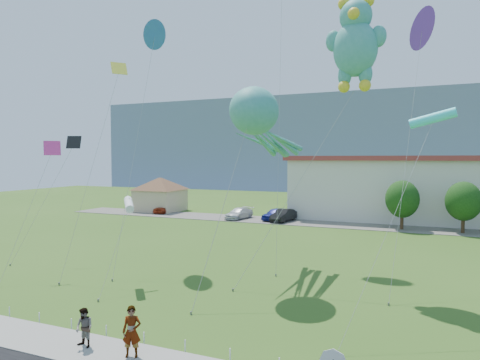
# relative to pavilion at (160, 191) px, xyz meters

# --- Properties ---
(ground) EXTENTS (160.00, 160.00, 0.00)m
(ground) POSITION_rel_pavilion_xyz_m (24.00, -38.00, -3.02)
(ground) COLOR #325718
(ground) RESTS_ON ground
(sidewalk) EXTENTS (80.00, 2.50, 0.10)m
(sidewalk) POSITION_rel_pavilion_xyz_m (24.00, -40.75, -2.97)
(sidewalk) COLOR gray
(sidewalk) RESTS_ON ground
(parking_strip) EXTENTS (70.00, 6.00, 0.06)m
(parking_strip) POSITION_rel_pavilion_xyz_m (24.00, -3.00, -2.99)
(parking_strip) COLOR #59544C
(parking_strip) RESTS_ON ground
(hill_ridge) EXTENTS (160.00, 50.00, 25.00)m
(hill_ridge) POSITION_rel_pavilion_xyz_m (24.00, 82.00, 9.48)
(hill_ridge) COLOR slate
(hill_ridge) RESTS_ON ground
(pavilion) EXTENTS (9.20, 9.20, 5.00)m
(pavilion) POSITION_rel_pavilion_xyz_m (0.00, 0.00, 0.00)
(pavilion) COLOR tan
(pavilion) RESTS_ON ground
(rope_fence) EXTENTS (26.05, 0.05, 0.50)m
(rope_fence) POSITION_rel_pavilion_xyz_m (24.00, -39.30, -2.77)
(rope_fence) COLOR white
(rope_fence) RESTS_ON ground
(tree_near) EXTENTS (3.60, 3.60, 5.47)m
(tree_near) POSITION_rel_pavilion_xyz_m (34.00, -4.00, 0.36)
(tree_near) COLOR #3F2B19
(tree_near) RESTS_ON ground
(tree_mid) EXTENTS (3.60, 3.60, 5.47)m
(tree_mid) POSITION_rel_pavilion_xyz_m (40.00, -4.00, 0.36)
(tree_mid) COLOR #3F2B19
(tree_mid) RESTS_ON ground
(pedestrian_left) EXTENTS (0.86, 0.72, 2.00)m
(pedestrian_left) POSITION_rel_pavilion_xyz_m (25.40, -40.65, -1.92)
(pedestrian_left) COLOR gray
(pedestrian_left) RESTS_ON sidewalk
(pedestrian_right) EXTENTS (0.85, 0.71, 1.61)m
(pedestrian_right) POSITION_rel_pavilion_xyz_m (23.06, -40.69, -2.12)
(pedestrian_right) COLOR gray
(pedestrian_right) RESTS_ON sidewalk
(parked_car_red) EXTENTS (1.89, 4.27, 1.43)m
(parked_car_red) POSITION_rel_pavilion_xyz_m (2.00, -2.03, -2.25)
(parked_car_red) COLOR #A93014
(parked_car_red) RESTS_ON parking_strip
(parked_car_white) EXTENTS (2.82, 5.08, 1.39)m
(parked_car_white) POSITION_rel_pavilion_xyz_m (14.21, -3.38, -2.27)
(parked_car_white) COLOR silver
(parked_car_white) RESTS_ON parking_strip
(parked_car_blue) EXTENTS (2.89, 4.78, 1.52)m
(parked_car_blue) POSITION_rel_pavilion_xyz_m (18.98, -2.79, -2.20)
(parked_car_blue) COLOR navy
(parked_car_blue) RESTS_ON parking_strip
(parked_car_black) EXTENTS (2.36, 4.84, 1.53)m
(parked_car_black) POSITION_rel_pavilion_xyz_m (20.22, -3.40, -2.20)
(parked_car_black) COLOR black
(parked_car_black) RESTS_ON parking_strip
(octopus_kite) EXTENTS (2.99, 12.56, 12.31)m
(octopus_kite) POSITION_rel_pavilion_xyz_m (26.10, -28.09, 7.19)
(octopus_kite) COLOR teal
(octopus_kite) RESTS_ON ground
(teddy_bear_kite) EXTENTS (8.10, 6.52, 18.06)m
(teddy_bear_kite) POSITION_rel_pavilion_xyz_m (31.76, -26.00, 12.21)
(teddy_bear_kite) COLOR teal
(teddy_bear_kite) RESTS_ON ground
(small_kite_purple) EXTENTS (2.31, 11.36, 18.02)m
(small_kite_purple) POSITION_rel_pavilion_xyz_m (35.59, -19.96, 13.86)
(small_kite_purple) COLOR purple
(small_kite_purple) RESTS_ON ground
(small_kite_pink) EXTENTS (1.29, 5.20, 9.02)m
(small_kite_pink) POSITION_rel_pavilion_xyz_m (11.98, -32.06, 4.71)
(small_kite_pink) COLOR #FD3890
(small_kite_pink) RESTS_ON ground
(small_kite_yellow) EXTENTS (1.29, 6.30, 14.80)m
(small_kite_yellow) POSITION_rel_pavilion_xyz_m (15.46, -29.42, 9.51)
(small_kite_yellow) COLOR yellow
(small_kite_yellow) RESTS_ON ground
(small_kite_black) EXTENTS (2.80, 5.02, 9.59)m
(small_kite_black) POSITION_rel_pavilion_xyz_m (10.00, -28.20, 5.19)
(small_kite_black) COLOR black
(small_kite_black) RESTS_ON ground
(small_kite_cyan) EXTENTS (3.79, 8.17, 10.32)m
(small_kite_cyan) POSITION_rel_pavilion_xyz_m (36.19, -30.48, 6.77)
(small_kite_cyan) COLOR #35EBEF
(small_kite_cyan) RESTS_ON ground
(small_kite_white) EXTENTS (0.88, 4.72, 5.44)m
(small_kite_white) POSITION_rel_pavilion_xyz_m (18.95, -32.31, 1.95)
(small_kite_white) COLOR white
(small_kite_white) RESTS_ON ground
(small_kite_blue) EXTENTS (2.64, 8.26, 18.39)m
(small_kite_blue) POSITION_rel_pavilion_xyz_m (16.00, -25.03, 14.24)
(small_kite_blue) COLOR blue
(small_kite_blue) RESTS_ON ground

